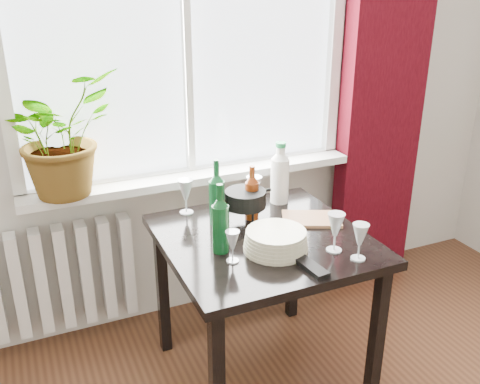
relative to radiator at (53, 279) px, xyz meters
name	(u,v)px	position (x,y,z in m)	size (l,w,h in m)	color
window	(184,16)	(0.75, 0.04, 1.22)	(1.72, 0.08, 1.62)	white
windowsill	(195,176)	(0.75, -0.03, 0.44)	(1.72, 0.20, 0.04)	white
curtain	(386,69)	(1.87, -0.06, 0.92)	(0.50, 0.12, 2.56)	#33040B
radiator	(53,279)	(0.00, 0.00, 0.00)	(0.80, 0.10, 0.55)	white
table	(263,255)	(0.85, -0.63, 0.27)	(0.85, 0.85, 0.74)	black
potted_plant	(60,135)	(0.12, -0.06, 0.74)	(0.50, 0.44, 0.56)	#35711E
wine_bottle_left	(220,218)	(0.63, -0.68, 0.51)	(0.07, 0.07, 0.29)	#0B3B18
wine_bottle_right	(217,192)	(0.71, -0.43, 0.51)	(0.07, 0.07, 0.30)	#0D4721
bottle_amber	(252,192)	(0.88, -0.45, 0.49)	(0.06, 0.06, 0.26)	maroon
cleaning_bottle	(280,172)	(1.08, -0.33, 0.52)	(0.09, 0.09, 0.31)	white
wineglass_front_right	(335,232)	(1.06, -0.86, 0.44)	(0.07, 0.07, 0.17)	silver
wineglass_far_right	(360,241)	(1.11, -0.96, 0.44)	(0.07, 0.07, 0.16)	silver
wineglass_back_center	(254,193)	(0.92, -0.37, 0.45)	(0.08, 0.08, 0.18)	silver
wineglass_back_left	(186,196)	(0.62, -0.27, 0.45)	(0.07, 0.07, 0.17)	silver
wineglass_front_left	(233,246)	(0.64, -0.78, 0.43)	(0.06, 0.06, 0.13)	silver
plate_stack	(276,241)	(0.84, -0.76, 0.40)	(0.27, 0.27, 0.08)	beige
fondue_pot	(245,206)	(0.84, -0.45, 0.43)	(0.21, 0.19, 0.15)	black
tv_remote	(310,266)	(0.89, -0.94, 0.37)	(0.06, 0.19, 0.02)	black
cutting_board	(311,219)	(1.12, -0.58, 0.37)	(0.26, 0.17, 0.01)	#A16D48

